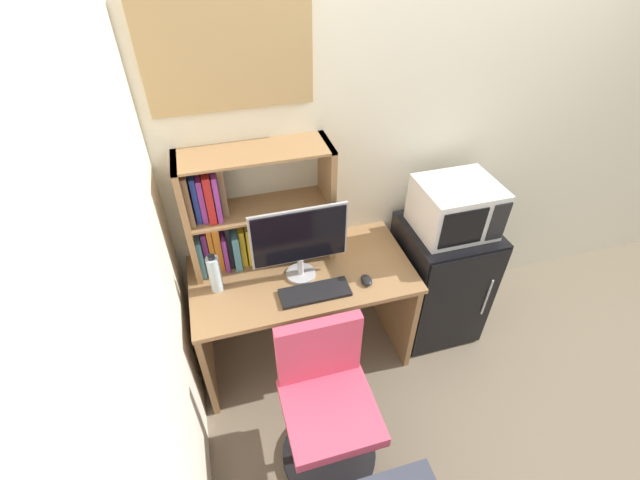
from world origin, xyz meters
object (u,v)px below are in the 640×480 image
(water_bottle, at_px, (215,274))
(mini_fridge, at_px, (438,279))
(monitor, at_px, (300,239))
(desk_chair, at_px, (327,408))
(keyboard, at_px, (315,292))
(microwave, at_px, (456,207))
(hutch_bookshelf, at_px, (234,212))
(wall_corkboard, at_px, (228,52))
(computer_mouse, at_px, (366,280))

(water_bottle, distance_m, mini_fridge, 1.50)
(monitor, bearing_deg, mini_fridge, 1.50)
(water_bottle, height_order, desk_chair, water_bottle)
(keyboard, height_order, desk_chair, desk_chair)
(keyboard, xyz_separation_m, microwave, (0.92, 0.20, 0.26))
(microwave, bearing_deg, keyboard, -167.89)
(water_bottle, relative_size, microwave, 0.55)
(water_bottle, distance_m, microwave, 1.45)
(hutch_bookshelf, bearing_deg, microwave, -8.81)
(water_bottle, xyz_separation_m, wall_corkboard, (0.25, 0.32, 1.04))
(hutch_bookshelf, relative_size, microwave, 1.80)
(mini_fridge, distance_m, wall_corkboard, 1.93)
(mini_fridge, xyz_separation_m, desk_chair, (-0.99, -0.67, -0.04))
(computer_mouse, xyz_separation_m, wall_corkboard, (-0.57, 0.50, 1.14))
(keyboard, bearing_deg, mini_fridge, 11.93)
(mini_fridge, bearing_deg, desk_chair, -145.96)
(hutch_bookshelf, relative_size, computer_mouse, 8.81)
(hutch_bookshelf, xyz_separation_m, microwave, (1.28, -0.20, -0.08))
(microwave, bearing_deg, desk_chair, -145.84)
(hutch_bookshelf, relative_size, mini_fridge, 0.93)
(keyboard, relative_size, wall_corkboard, 0.49)
(hutch_bookshelf, bearing_deg, water_bottle, -127.74)
(mini_fridge, xyz_separation_m, wall_corkboard, (-1.19, 0.31, 1.48))
(hutch_bookshelf, distance_m, keyboard, 0.63)
(monitor, height_order, keyboard, monitor)
(mini_fridge, relative_size, desk_chair, 0.96)
(microwave, bearing_deg, water_bottle, -179.52)
(mini_fridge, distance_m, microwave, 0.59)
(hutch_bookshelf, xyz_separation_m, water_bottle, (-0.16, -0.21, -0.23))
(water_bottle, relative_size, desk_chair, 0.27)
(computer_mouse, bearing_deg, microwave, 17.18)
(mini_fridge, bearing_deg, wall_corkboard, 165.36)
(mini_fridge, bearing_deg, hutch_bookshelf, 171.06)
(mini_fridge, height_order, desk_chair, desk_chair)
(mini_fridge, relative_size, microwave, 1.93)
(hutch_bookshelf, relative_size, monitor, 1.51)
(computer_mouse, relative_size, microwave, 0.20)
(hutch_bookshelf, relative_size, water_bottle, 3.27)
(monitor, xyz_separation_m, keyboard, (0.04, -0.17, -0.25))
(hutch_bookshelf, height_order, microwave, hutch_bookshelf)
(keyboard, bearing_deg, computer_mouse, 1.28)
(keyboard, relative_size, water_bottle, 1.57)
(monitor, relative_size, water_bottle, 2.17)
(desk_chair, bearing_deg, microwave, 34.16)
(desk_chair, bearing_deg, computer_mouse, 52.19)
(microwave, distance_m, wall_corkboard, 1.52)
(monitor, distance_m, desk_chair, 0.90)
(monitor, relative_size, keyboard, 1.38)
(monitor, xyz_separation_m, desk_chair, (-0.03, -0.65, -0.63))
(water_bottle, xyz_separation_m, mini_fridge, (1.44, 0.01, -0.44))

